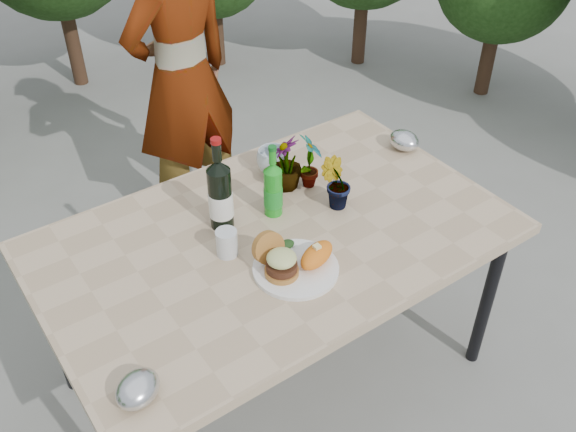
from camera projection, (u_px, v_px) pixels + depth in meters
ground at (277, 370)px, 2.68m from camera, size 80.00×80.00×0.00m
patio_table at (275, 246)px, 2.25m from camera, size 1.60×1.00×0.75m
dinner_plate at (296, 269)px, 2.07m from camera, size 0.28×0.28×0.01m
burger_stack at (278, 260)px, 2.02m from camera, size 0.11×0.16×0.11m
sweet_potato at (317, 255)px, 2.06m from camera, size 0.17×0.12×0.06m
grilled_veg at (284, 246)px, 2.12m from camera, size 0.08×0.05×0.03m
wine_bottle at (220, 195)px, 2.17m from camera, size 0.09×0.09×0.35m
sparkling_water at (273, 190)px, 2.24m from camera, size 0.07×0.07×0.28m
plastic_cup at (227, 243)px, 2.10m from camera, size 0.07×0.07×0.09m
seedling_left at (310, 161)px, 2.37m from camera, size 0.13×0.14×0.23m
seedling_mid at (336, 184)px, 2.28m from camera, size 0.14×0.14×0.20m
seedling_right at (286, 163)px, 2.37m from camera, size 0.17×0.17×0.21m
blue_bowl at (273, 161)px, 2.48m from camera, size 0.13×0.13×0.10m
foil_packet_left at (137, 389)px, 1.67m from camera, size 0.17×0.16×0.08m
foil_packet_right at (404, 140)px, 2.62m from camera, size 0.12×0.14×0.08m
person at (182, 78)px, 3.01m from camera, size 0.66×0.49×1.62m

